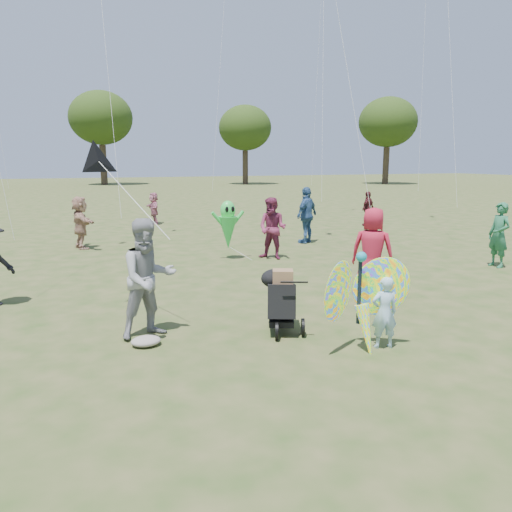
% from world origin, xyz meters
% --- Properties ---
extents(ground, '(160.00, 160.00, 0.00)m').
position_xyz_m(ground, '(0.00, 0.00, 0.00)').
color(ground, '#51592B').
rests_on(ground, ground).
extents(child_girl, '(0.47, 0.37, 1.14)m').
position_xyz_m(child_girl, '(0.94, -1.00, 0.57)').
color(child_girl, '#9FC7E1').
rests_on(child_girl, ground).
extents(adult_man, '(1.10, 0.94, 1.98)m').
position_xyz_m(adult_man, '(-2.35, 0.90, 0.99)').
color(adult_man, gray).
rests_on(adult_man, ground).
extents(grey_bag, '(0.47, 0.39, 0.15)m').
position_xyz_m(grey_bag, '(-2.50, 0.47, 0.08)').
color(grey_bag, gray).
rests_on(grey_bag, ground).
extents(crowd_a, '(1.08, 1.08, 1.90)m').
position_xyz_m(crowd_a, '(2.69, 1.86, 0.95)').
color(crowd_a, '#AA1B32').
rests_on(crowd_a, ground).
extents(crowd_c, '(1.24, 1.01, 1.98)m').
position_xyz_m(crowd_c, '(4.52, 8.42, 0.99)').
color(crowd_c, '#2E5080').
rests_on(crowd_c, ground).
extents(crowd_d, '(0.80, 1.68, 1.74)m').
position_xyz_m(crowd_d, '(-2.94, 10.17, 0.87)').
color(crowd_d, tan).
rests_on(crowd_d, ground).
extents(crowd_e, '(1.10, 1.12, 1.82)m').
position_xyz_m(crowd_e, '(2.22, 6.20, 0.91)').
color(crowd_e, '#752746').
rests_on(crowd_e, ground).
extents(crowd_f, '(0.44, 0.66, 1.78)m').
position_xyz_m(crowd_f, '(7.50, 2.85, 0.89)').
color(crowd_f, '#256241').
rests_on(crowd_f, ground).
extents(crowd_h, '(0.97, 0.74, 1.53)m').
position_xyz_m(crowd_h, '(9.26, 11.59, 0.77)').
color(crowd_h, '#48181D').
rests_on(crowd_h, ground).
extents(crowd_j, '(0.50, 1.36, 1.44)m').
position_xyz_m(crowd_j, '(0.54, 15.88, 0.72)').
color(crowd_j, '#AD6279').
rests_on(crowd_j, ground).
extents(jogging_stroller, '(0.77, 1.14, 1.09)m').
position_xyz_m(jogging_stroller, '(-0.23, 0.33, 0.61)').
color(jogging_stroller, black).
rests_on(jogging_stroller, ground).
extents(butterfly_kite, '(1.74, 0.75, 1.75)m').
position_xyz_m(butterfly_kite, '(0.54, -0.97, 0.78)').
color(butterfly_kite, '#DA2242').
rests_on(butterfly_kite, ground).
extents(delta_kite_rig, '(1.38, 2.10, 1.70)m').
position_xyz_m(delta_kite_rig, '(-2.87, 2.77, 2.87)').
color(delta_kite_rig, black).
rests_on(delta_kite_rig, ground).
extents(alien_kite, '(1.12, 0.69, 1.74)m').
position_xyz_m(alien_kite, '(0.98, 6.62, 0.97)').
color(alien_kite, green).
rests_on(alien_kite, ground).
extents(tree_line, '(91.78, 33.60, 10.79)m').
position_xyz_m(tree_line, '(3.67, 44.99, 6.86)').
color(tree_line, '#3A2D21').
rests_on(tree_line, ground).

